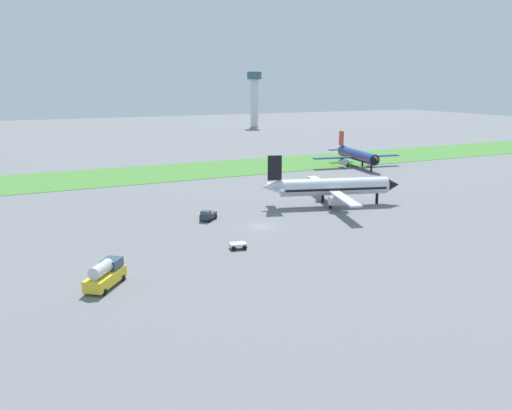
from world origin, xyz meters
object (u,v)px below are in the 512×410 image
Objects in this scene: airplane_midfield_jet at (331,187)px; baggage_cart_near_gate at (238,245)px; pushback_tug_by_runway at (208,215)px; fuel_truck_midfield at (105,274)px; control_tower at (254,94)px; airplane_parked_jet_far at (357,155)px.

baggage_cart_near_gate is (-28.18, -17.60, -3.19)m from airplane_midfield_jet.
pushback_tug_by_runway is at bearing -163.35° from airplane_midfield_jet.
fuel_truck_midfield reaches higher than baggage_cart_near_gate.
airplane_midfield_jet reaches higher than pushback_tug_by_runway.
airplane_midfield_jet is at bearing -25.43° from fuel_truck_midfield.
airplane_midfield_jet is at bearing -110.56° from control_tower.
airplane_parked_jet_far is 10.20× the size of baggage_cart_near_gate.
airplane_parked_jet_far is 102.84m from fuel_truck_midfield.
control_tower reaches higher than baggage_cart_near_gate.
pushback_tug_by_runway is at bearing -4.43° from fuel_truck_midfield.
airplane_midfield_jet is 10.85× the size of baggage_cart_near_gate.
airplane_parked_jet_far is 83.11m from baggage_cart_near_gate.
baggage_cart_near_gate is at bearing -131.78° from airplane_midfield_jet.
baggage_cart_near_gate is at bearing -34.36° from fuel_truck_midfield.
fuel_truck_midfield is 32.33m from pushback_tug_by_runway.
airplane_midfield_jet is at bearing -32.72° from airplane_parked_jet_far.
baggage_cart_near_gate is at bearing -39.06° from airplane_parked_jet_far.
fuel_truck_midfield is (-20.31, -6.35, 1.01)m from baggage_cart_near_gate.
airplane_parked_jet_far is at bearing 52.24° from baggage_cart_near_gate.
fuel_truck_midfield is 0.22× the size of control_tower.
control_tower is (94.77, 195.14, 17.54)m from baggage_cart_near_gate.
control_tower is at bearing 74.67° from baggage_cart_near_gate.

